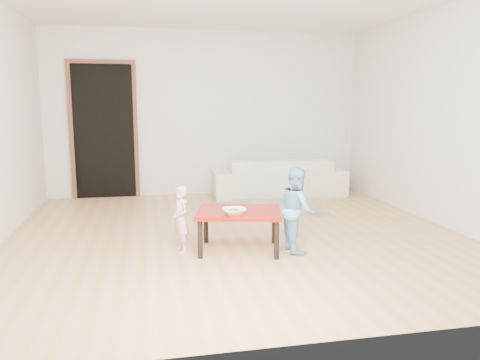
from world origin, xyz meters
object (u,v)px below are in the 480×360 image
object	(u,v)px
child_blue	(297,209)
basin	(225,210)
sofa	(278,177)
child_pink	(181,219)
red_table	(239,230)
bowl	(234,211)

from	to	relation	value
child_blue	basin	xyz separation A→B (m)	(-0.44, 1.63, -0.36)
sofa	child_pink	xyz separation A→B (m)	(-1.74, -2.58, 0.03)
red_table	basin	world-z (taller)	red_table
sofa	basin	size ratio (longest dim) A/B	5.22
basin	bowl	bearing A→B (deg)	-96.75
bowl	basin	xyz separation A→B (m)	(0.20, 1.68, -0.38)
red_table	bowl	bearing A→B (deg)	-117.84
sofa	bowl	distance (m)	3.07
bowl	child_blue	bearing A→B (deg)	3.83
bowl	child_blue	xyz separation A→B (m)	(0.64, 0.04, -0.02)
sofa	child_pink	bearing A→B (deg)	58.78
sofa	red_table	distance (m)	2.90
sofa	child_pink	distance (m)	3.11
child_pink	child_blue	xyz separation A→B (m)	(1.14, -0.17, 0.09)
sofa	bowl	world-z (taller)	sofa
red_table	child_pink	xyz separation A→B (m)	(-0.58, 0.07, 0.12)
sofa	red_table	bearing A→B (deg)	69.05
basin	sofa	bearing A→B (deg)	47.00
child_blue	basin	size ratio (longest dim) A/B	2.12
red_table	child_pink	distance (m)	0.59
sofa	bowl	size ratio (longest dim) A/B	9.14
child_blue	sofa	bearing A→B (deg)	-13.03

